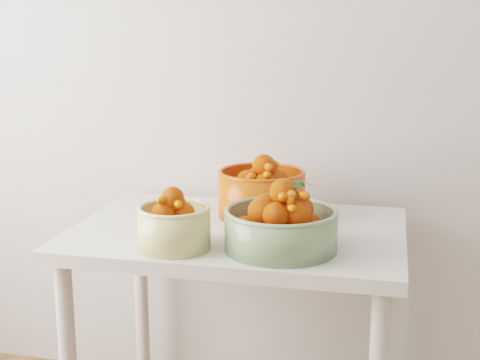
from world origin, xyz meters
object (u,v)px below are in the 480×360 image
at_px(table, 238,257).
at_px(bowl_orange, 262,192).
at_px(bowl_cream, 174,225).
at_px(bowl_green, 280,225).

distance_m(table, bowl_orange, 0.23).
bearing_deg(table, bowl_cream, -119.01).
bearing_deg(bowl_cream, bowl_green, 10.43).
bearing_deg(bowl_cream, table, 60.99).
height_order(table, bowl_orange, bowl_orange).
xyz_separation_m(bowl_cream, bowl_green, (0.29, 0.05, 0.00)).
xyz_separation_m(table, bowl_green, (0.16, -0.18, 0.17)).
height_order(table, bowl_cream, bowl_cream).
bearing_deg(table, bowl_green, -47.88).
relative_size(bowl_cream, bowl_orange, 0.83).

